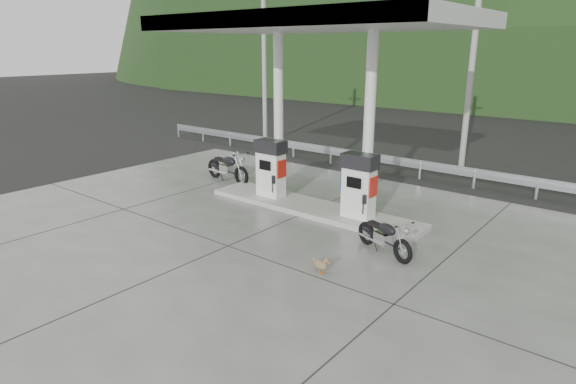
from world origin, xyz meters
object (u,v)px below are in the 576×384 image
Objects in this scene: gas_pump_left at (271,168)px; gas_pump_right at (359,186)px; duck at (320,265)px; motorcycle_left at (227,168)px; motorcycle_right at (384,237)px.

gas_pump_right is (3.20, 0.00, 0.00)m from gas_pump_left.
gas_pump_left is at bearing 157.60° from duck.
motorcycle_left is (-5.90, 0.72, -0.54)m from gas_pump_right.
gas_pump_right reaches higher than duck.
gas_pump_left reaches higher than duck.
duck is at bearing -37.74° from gas_pump_left.
motorcycle_right is at bearing -42.80° from gas_pump_right.
gas_pump_right is at bearing -0.58° from motorcycle_left.
gas_pump_right is 2.26m from motorcycle_right.
duck is (-0.57, -1.79, -0.24)m from motorcycle_right.
motorcycle_right is 1.90m from duck.
duck is (1.02, -3.26, -0.88)m from gas_pump_right.
gas_pump_right is 3.53m from duck.
motorcycle_right is at bearing 87.57° from duck.
motorcycle_left is at bearing 173.05° from gas_pump_right.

